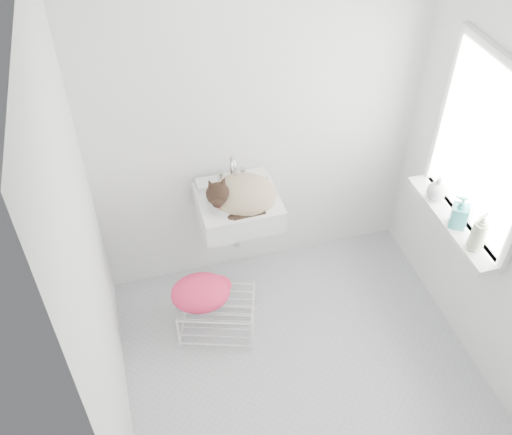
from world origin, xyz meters
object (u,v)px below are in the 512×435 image
object	(u,v)px
cat	(241,194)
bottle_a	(474,247)
bottle_c	(435,198)
wire_rack	(217,314)
sink	(238,198)
bottle_b	(456,225)

from	to	relation	value
cat	bottle_a	world-z (taller)	cat
cat	bottle_c	distance (m)	1.23
bottle_a	wire_rack	bearing A→B (deg)	162.00
bottle_a	sink	bearing A→B (deg)	146.56
bottle_c	wire_rack	bearing A→B (deg)	179.65
wire_rack	sink	bearing A→B (deg)	53.21
cat	bottle_c	xyz separation A→B (m)	(1.19, -0.32, -0.04)
wire_rack	cat	bearing A→B (deg)	50.25
sink	bottle_b	xyz separation A→B (m)	(1.20, -0.60, 0.00)
sink	bottle_b	bearing A→B (deg)	-26.39
sink	cat	world-z (taller)	cat
cat	bottle_a	distance (m)	1.42
bottle_b	bottle_c	xyz separation A→B (m)	(0.00, 0.26, 0.00)
sink	bottle_a	world-z (taller)	bottle_a
wire_rack	bottle_c	world-z (taller)	bottle_c
wire_rack	bottle_a	size ratio (longest dim) A/B	2.19
bottle_a	bottle_c	bearing A→B (deg)	90.00
cat	wire_rack	world-z (taller)	cat
sink	bottle_c	distance (m)	1.25
cat	wire_rack	size ratio (longest dim) A/B	1.01
cat	wire_rack	distance (m)	0.84
bottle_c	sink	bearing A→B (deg)	164.51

